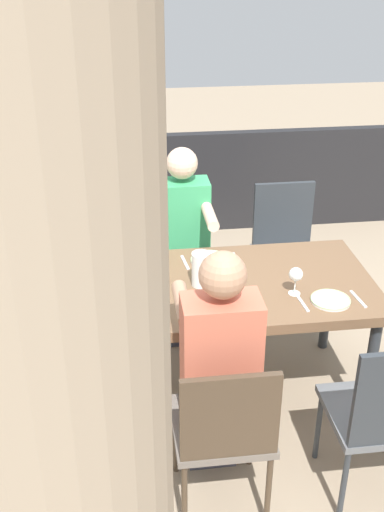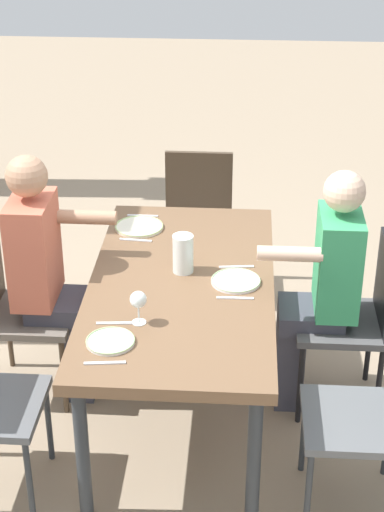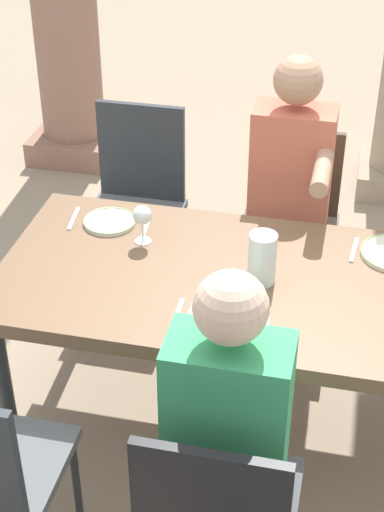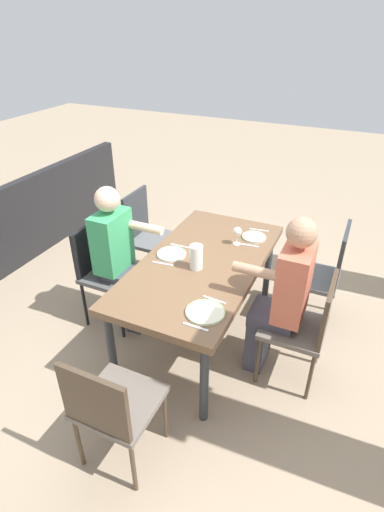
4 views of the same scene
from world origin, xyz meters
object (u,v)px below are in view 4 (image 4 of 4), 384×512
Objects in this scene: plate_1 at (172,254)px; diner_man_white at (282,296)px; chair_west_south at (147,231)px; chair_head_east at (111,405)px; dining_table at (201,269)px; chair_mid_north at (306,323)px; diner_woman_green at (121,256)px; chair_mid_south at (104,267)px; water_pitcher at (197,258)px; wine_glass_0 at (237,232)px; plate_0 at (254,237)px; plate_2 at (205,312)px; chair_west_north at (324,271)px.

diner_man_white is at bearing 83.07° from plate_1.
chair_west_south is 2.07m from chair_head_east.
dining_table is 0.88m from chair_mid_north.
plate_1 is at bearing -168.43° from chair_head_east.
chair_head_east is (1.88, 0.86, -0.02)m from chair_west_south.
diner_woman_green reaches higher than chair_head_east.
chair_mid_south is 0.91m from water_pitcher.
diner_woman_green is at bearing -59.48° from wine_glass_0.
plate_0 is at bearing 120.62° from chair_mid_south.
plate_2 is (0.44, -0.40, 0.05)m from diner_man_white.
chair_west_north is 4.93× the size of water_pitcher.
chair_west_north is 1.02× the size of chair_west_south.
diner_man_white is at bearing 138.23° from plate_2.
chair_west_south is at bearing -135.88° from plate_1.
chair_west_north is 1.06× the size of chair_mid_north.
plate_1 is (-0.11, -1.11, 0.24)m from chair_mid_north.
wine_glass_0 is at bearing -125.17° from chair_mid_north.
wine_glass_0 is (0.24, -0.71, 0.33)m from chair_west_north.
chair_west_north is 6.08× the size of wine_glass_0.
diner_woman_green is (0.73, -1.54, 0.15)m from chair_west_north.
chair_mid_north is 0.70× the size of diner_woman_green.
diner_man_white is (0.00, 1.52, 0.17)m from chair_mid_south.
chair_mid_north is at bearing 82.12° from dining_table.
chair_mid_south is at bearing 0.39° from chair_west_south.
plate_0 is at bearing 148.81° from wine_glass_0.
water_pitcher is (-1.16, 0.00, 0.32)m from chair_head_east.
wine_glass_0 reaches higher than dining_table.
chair_west_north reaches higher than chair_mid_south.
chair_west_north is 0.73m from chair_mid_north.
chair_west_north is 1.71m from diner_woman_green.
plate_0 is at bearing -179.23° from plate_2.
diner_man_white is at bearing 149.73° from chair_head_east.
plate_0 is 1.34× the size of wine_glass_0.
chair_head_east is 4.56× the size of water_pitcher.
diner_woman_green is 0.98m from wine_glass_0.
plate_0 and plate_2 have the same top height.
dining_table is 1.28m from chair_head_east.
diner_woman_green is 0.70m from water_pitcher.
chair_west_south is 3.57× the size of plate_2.
chair_mid_south reaches higher than plate_1.
wine_glass_0 is 0.57m from plate_1.
plate_2 is 0.54m from water_pitcher.
chair_head_east is 3.70× the size of plate_1.
chair_mid_north is 0.26m from diner_man_white.
chair_mid_north reaches higher than chair_head_east.
chair_west_north is 1.87m from chair_mid_south.
chair_mid_south is 1.17m from wine_glass_0.
chair_mid_north is (0.73, -0.01, -0.01)m from chair_west_north.
water_pitcher is at bearing 91.04° from chair_mid_south.
plate_2 is (-0.70, 0.27, 0.24)m from chair_head_east.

